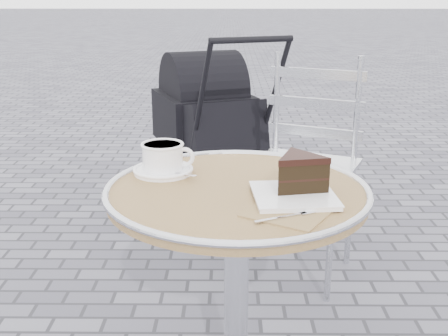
{
  "coord_description": "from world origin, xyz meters",
  "views": [
    {
      "loc": [
        -0.02,
        -1.43,
        1.24
      ],
      "look_at": [
        -0.04,
        0.03,
        0.78
      ],
      "focal_mm": 45.0,
      "sensor_mm": 36.0,
      "label": 1
    }
  ],
  "objects_px": {
    "cappuccino_set": "(164,160)",
    "cafe_table": "(237,244)",
    "baby_stroller": "(210,127)",
    "bistro_chair": "(309,140)",
    "cake_plate_set": "(298,178)"
  },
  "relations": [
    {
      "from": "bistro_chair",
      "to": "baby_stroller",
      "type": "distance_m",
      "value": 0.96
    },
    {
      "from": "cake_plate_set",
      "to": "baby_stroller",
      "type": "bearing_deg",
      "value": 94.12
    },
    {
      "from": "cake_plate_set",
      "to": "bistro_chair",
      "type": "bearing_deg",
      "value": 75.53
    },
    {
      "from": "cafe_table",
      "to": "baby_stroller",
      "type": "xyz_separation_m",
      "value": [
        -0.14,
        1.81,
        -0.1
      ]
    },
    {
      "from": "cafe_table",
      "to": "cake_plate_set",
      "type": "distance_m",
      "value": 0.27
    },
    {
      "from": "cafe_table",
      "to": "cappuccino_set",
      "type": "bearing_deg",
      "value": 148.12
    },
    {
      "from": "cake_plate_set",
      "to": "bistro_chair",
      "type": "xyz_separation_m",
      "value": [
        0.18,
        1.05,
        -0.18
      ]
    },
    {
      "from": "cappuccino_set",
      "to": "cafe_table",
      "type": "bearing_deg",
      "value": -29.51
    },
    {
      "from": "cappuccino_set",
      "to": "bistro_chair",
      "type": "xyz_separation_m",
      "value": [
        0.55,
        0.86,
        -0.17
      ]
    },
    {
      "from": "cafe_table",
      "to": "bistro_chair",
      "type": "xyz_separation_m",
      "value": [
        0.34,
        0.99,
        0.04
      ]
    },
    {
      "from": "bistro_chair",
      "to": "baby_stroller",
      "type": "xyz_separation_m",
      "value": [
        -0.47,
        0.82,
        -0.14
      ]
    },
    {
      "from": "cappuccino_set",
      "to": "baby_stroller",
      "type": "height_order",
      "value": "baby_stroller"
    },
    {
      "from": "cappuccino_set",
      "to": "bistro_chair",
      "type": "distance_m",
      "value": 1.03
    },
    {
      "from": "cappuccino_set",
      "to": "bistro_chair",
      "type": "relative_size",
      "value": 0.19
    },
    {
      "from": "cafe_table",
      "to": "cappuccino_set",
      "type": "height_order",
      "value": "cappuccino_set"
    }
  ]
}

